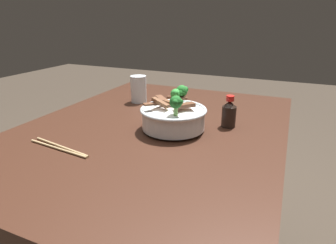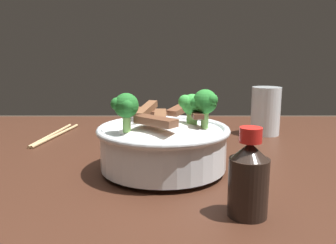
{
  "view_description": "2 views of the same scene",
  "coord_description": "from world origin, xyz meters",
  "px_view_note": "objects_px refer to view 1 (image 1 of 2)",
  "views": [
    {
      "loc": [
        0.82,
        0.41,
        1.18
      ],
      "look_at": [
        0.02,
        0.07,
        0.85
      ],
      "focal_mm": 30.07,
      "sensor_mm": 36.0,
      "label": 1
    },
    {
      "loc": [
        -0.0,
        0.63,
        1.02
      ],
      "look_at": [
        -0.0,
        0.07,
        0.9
      ],
      "focal_mm": 36.43,
      "sensor_mm": 36.0,
      "label": 2
    }
  ],
  "objects_px": {
    "rice_bowl": "(174,115)",
    "chopsticks_pair": "(59,148)",
    "soy_sauce_bottle": "(229,113)",
    "drinking_glass": "(139,91)"
  },
  "relations": [
    {
      "from": "rice_bowl",
      "to": "soy_sauce_bottle",
      "type": "height_order",
      "value": "rice_bowl"
    },
    {
      "from": "rice_bowl",
      "to": "drinking_glass",
      "type": "xyz_separation_m",
      "value": [
        -0.25,
        -0.27,
        -0.0
      ]
    },
    {
      "from": "rice_bowl",
      "to": "chopsticks_pair",
      "type": "distance_m",
      "value": 0.37
    },
    {
      "from": "drinking_glass",
      "to": "chopsticks_pair",
      "type": "bearing_deg",
      "value": 2.45
    },
    {
      "from": "rice_bowl",
      "to": "chopsticks_pair",
      "type": "height_order",
      "value": "rice_bowl"
    },
    {
      "from": "drinking_glass",
      "to": "chopsticks_pair",
      "type": "distance_m",
      "value": 0.51
    },
    {
      "from": "drinking_glass",
      "to": "soy_sauce_bottle",
      "type": "relative_size",
      "value": 1.05
    },
    {
      "from": "drinking_glass",
      "to": "rice_bowl",
      "type": "bearing_deg",
      "value": 47.59
    },
    {
      "from": "soy_sauce_bottle",
      "to": "rice_bowl",
      "type": "bearing_deg",
      "value": -57.32
    },
    {
      "from": "drinking_glass",
      "to": "soy_sauce_bottle",
      "type": "xyz_separation_m",
      "value": [
        0.14,
        0.43,
        -0.0
      ]
    }
  ]
}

